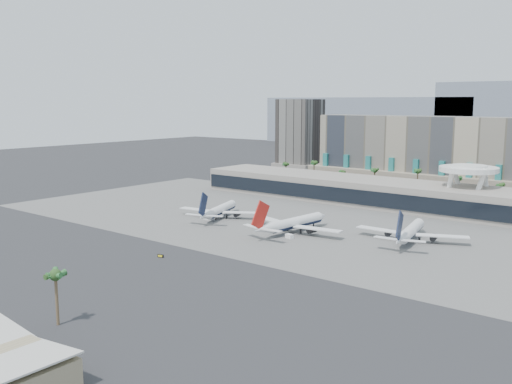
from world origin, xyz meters
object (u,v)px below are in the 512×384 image
Objects in this scene: airliner_left at (219,210)px; airliner_right at (410,231)px; service_vehicle_a at (209,217)px; airliner_centre at (293,223)px; service_vehicle_b at (289,236)px; taxiway_sign at (161,256)px.

airliner_right reaches higher than airliner_left.
service_vehicle_a is (-0.97, -5.76, -2.39)m from airliner_left.
airliner_centre reaches higher than service_vehicle_b.
service_vehicle_a is at bearing -173.07° from service_vehicle_b.
service_vehicle_a is at bearing -171.18° from airliner_centre.
service_vehicle_b reaches higher than taxiway_sign.
airliner_centre is at bearing -171.65° from airliner_right.
airliner_centre reaches higher than service_vehicle_a.
service_vehicle_a is 1.53× the size of service_vehicle_b.
service_vehicle_b is at bearing -33.72° from airliner_left.
airliner_left is 41.39m from airliner_centre.
airliner_left is 6.31m from service_vehicle_a.
taxiway_sign is (-13.16, -56.31, -3.30)m from airliner_centre.
airliner_left reaches higher than service_vehicle_b.
service_vehicle_b is (-36.99, -23.60, -2.89)m from airliner_right.
airliner_right is at bearing 46.50° from service_vehicle_b.
airliner_left reaches higher than service_vehicle_a.
service_vehicle_a is 61.02m from taxiway_sign.
service_vehicle_b is at bearing -159.23° from airliner_right.
airliner_right is at bearing 12.95° from service_vehicle_a.
airliner_left reaches higher than taxiway_sign.
airliner_right reaches higher than taxiway_sign.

